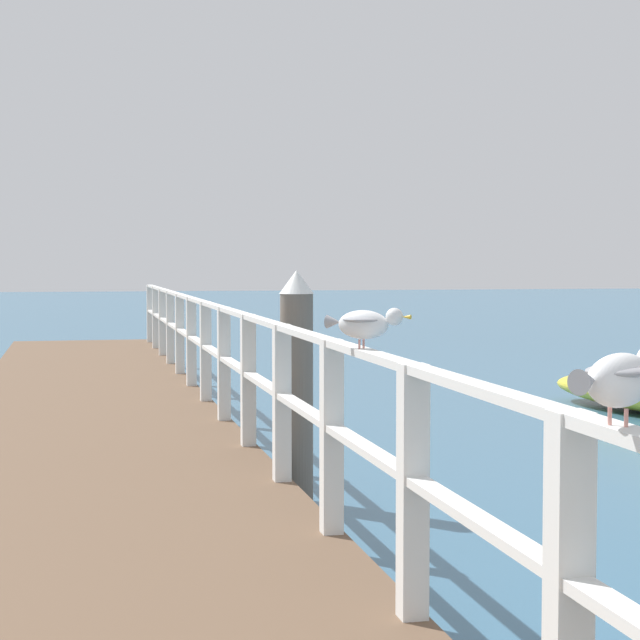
# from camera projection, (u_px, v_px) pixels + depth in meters

# --- Properties ---
(pier_deck) EXTENTS (2.73, 23.95, 0.47)m
(pier_deck) POSITION_uv_depth(u_px,v_px,m) (94.00, 448.00, 10.94)
(pier_deck) COLOR brown
(pier_deck) RESTS_ON ground_plane
(pier_railing) EXTENTS (0.12, 22.47, 1.14)m
(pier_railing) POSITION_uv_depth(u_px,v_px,m) (224.00, 351.00, 11.16)
(pier_railing) COLOR silver
(pier_railing) RESTS_ON pier_deck
(dock_piling_far) EXTENTS (0.29, 0.29, 1.98)m
(dock_piling_far) POSITION_uv_depth(u_px,v_px,m) (297.00, 386.00, 9.47)
(dock_piling_far) COLOR #6B6056
(dock_piling_far) RESTS_ON ground_plane
(seagull_foreground) EXTENTS (0.43, 0.30, 0.21)m
(seagull_foreground) POSITION_uv_depth(u_px,v_px,m) (622.00, 377.00, 3.05)
(seagull_foreground) COLOR white
(seagull_foreground) RESTS_ON pier_railing
(seagull_background) EXTENTS (0.39, 0.34, 0.21)m
(seagull_background) POSITION_uv_depth(u_px,v_px,m) (365.00, 323.00, 5.75)
(seagull_background) COLOR white
(seagull_background) RESTS_ON pier_railing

